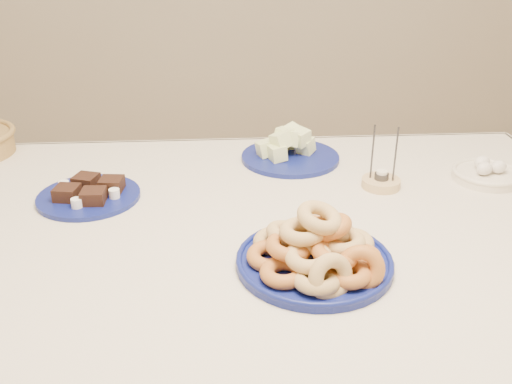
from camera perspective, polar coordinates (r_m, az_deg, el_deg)
dining_table at (r=1.35m, az=-0.14°, el=-6.96°), size 1.71×1.11×0.75m
donut_platter at (r=1.13m, az=6.05°, el=-6.01°), size 0.38×0.38×0.14m
melon_plate at (r=1.64m, az=3.31°, el=4.16°), size 0.30×0.30×0.10m
brownie_plate at (r=1.46m, az=-16.36°, el=-0.17°), size 0.29×0.29×0.04m
candle_holder at (r=1.50m, az=12.40°, el=1.03°), size 0.13×0.13×0.17m
egg_bowl at (r=1.62m, az=22.06°, el=1.74°), size 0.24×0.24×0.06m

